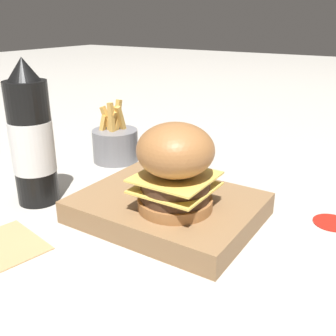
{
  "coord_description": "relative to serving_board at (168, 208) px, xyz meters",
  "views": [
    {
      "loc": [
        0.28,
        -0.48,
        0.3
      ],
      "look_at": [
        -0.02,
        -0.01,
        0.09
      ],
      "focal_mm": 42.0,
      "sensor_mm": 36.0,
      "label": 1
    }
  ],
  "objects": [
    {
      "name": "ketchup_puddle",
      "position": [
        0.23,
        0.12,
        -0.02
      ],
      "size": [
        0.06,
        0.06,
        0.0
      ],
      "color": "#B21E14",
      "rests_on": "ground_plane"
    },
    {
      "name": "burger",
      "position": [
        0.03,
        -0.02,
        0.08
      ],
      "size": [
        0.11,
        0.11,
        0.13
      ],
      "color": "#9E6638",
      "rests_on": "serving_board"
    },
    {
      "name": "ground_plane",
      "position": [
        0.02,
        0.01,
        -0.02
      ],
      "size": [
        6.0,
        6.0,
        0.0
      ],
      "primitive_type": "plane",
      "color": "#B7B2A8"
    },
    {
      "name": "serving_board",
      "position": [
        0.0,
        0.0,
        0.0
      ],
      "size": [
        0.28,
        0.21,
        0.04
      ],
      "color": "olive",
      "rests_on": "ground_plane"
    },
    {
      "name": "side_bowl",
      "position": [
        -0.12,
        0.24,
        0.01
      ],
      "size": [
        0.13,
        0.13,
        0.06
      ],
      "color": "black",
      "rests_on": "ground_plane"
    },
    {
      "name": "fries_basket",
      "position": [
        -0.24,
        0.16,
        0.02
      ],
      "size": [
        0.1,
        0.1,
        0.14
      ],
      "color": "slate",
      "rests_on": "ground_plane"
    },
    {
      "name": "ketchup_bottle",
      "position": [
        -0.23,
        -0.07,
        0.09
      ],
      "size": [
        0.07,
        0.07,
        0.25
      ],
      "color": "black",
      "rests_on": "ground_plane"
    }
  ]
}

